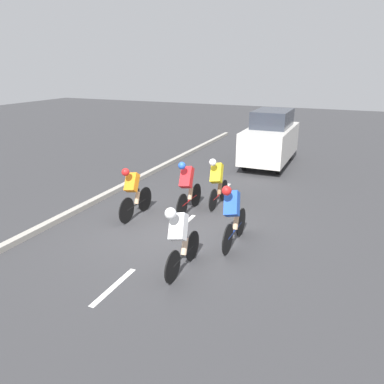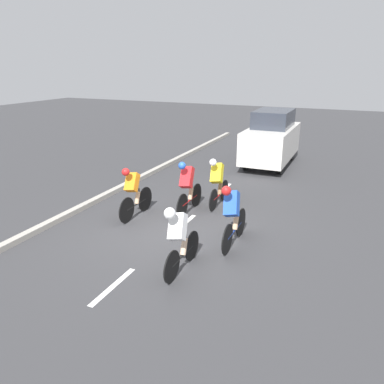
{
  "view_description": "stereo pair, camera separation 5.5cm",
  "coord_description": "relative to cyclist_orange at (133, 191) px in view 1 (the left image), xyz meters",
  "views": [
    {
      "loc": [
        -3.86,
        7.87,
        4.06
      ],
      "look_at": [
        -0.25,
        -0.41,
        0.95
      ],
      "focal_mm": 35.0,
      "sensor_mm": 36.0,
      "label": 1
    },
    {
      "loc": [
        -3.91,
        7.85,
        4.06
      ],
      "look_at": [
        -0.25,
        -0.41,
        0.95
      ],
      "focal_mm": 35.0,
      "sensor_mm": 36.0,
      "label": 2
    }
  ],
  "objects": [
    {
      "name": "cyclist_blue",
      "position": [
        -3.0,
        0.54,
        0.04
      ],
      "size": [
        0.44,
        1.74,
        1.53
      ],
      "color": "black",
      "rests_on": "ground"
    },
    {
      "name": "cyclist_yellow",
      "position": [
        -1.8,
        -1.74,
        0.03
      ],
      "size": [
        0.41,
        1.61,
        1.5
      ],
      "color": "black",
      "rests_on": "ground"
    },
    {
      "name": "lane_stripe_mid",
      "position": [
        -1.47,
        -0.08,
        -0.76
      ],
      "size": [
        0.12,
        1.4,
        0.01
      ],
      "primitive_type": "cube",
      "color": "white",
      "rests_on": "ground"
    },
    {
      "name": "ground_plane",
      "position": [
        -1.47,
        0.32,
        -0.76
      ],
      "size": [
        60.0,
        60.0,
        0.0
      ],
      "primitive_type": "plane",
      "color": "#38383A"
    },
    {
      "name": "support_car",
      "position": [
        -2.15,
        -7.23,
        0.36
      ],
      "size": [
        1.7,
        4.0,
        2.26
      ],
      "color": "black",
      "rests_on": "ground"
    },
    {
      "name": "lane_stripe_near",
      "position": [
        -1.47,
        3.12,
        -0.76
      ],
      "size": [
        0.12,
        1.4,
        0.01
      ],
      "primitive_type": "cube",
      "color": "white",
      "rests_on": "ground"
    },
    {
      "name": "cyclist_red",
      "position": [
        -1.21,
        -0.92,
        0.04
      ],
      "size": [
        0.4,
        1.69,
        1.55
      ],
      "color": "black",
      "rests_on": "ground"
    },
    {
      "name": "cyclist_white",
      "position": [
        -2.39,
        2.11,
        0.03
      ],
      "size": [
        0.42,
        1.63,
        1.48
      ],
      "color": "black",
      "rests_on": "ground"
    },
    {
      "name": "cyclist_orange",
      "position": [
        0.0,
        0.0,
        0.0
      ],
      "size": [
        0.39,
        1.67,
        1.47
      ],
      "color": "black",
      "rests_on": "ground"
    },
    {
      "name": "lane_stripe_far",
      "position": [
        -1.47,
        -3.28,
        -0.76
      ],
      "size": [
        0.12,
        1.4,
        0.01
      ],
      "primitive_type": "cube",
      "color": "white",
      "rests_on": "ground"
    },
    {
      "name": "curb",
      "position": [
        1.73,
        -0.08,
        -0.69
      ],
      "size": [
        0.2,
        26.21,
        0.14
      ],
      "primitive_type": "cube",
      "color": "#A8A399",
      "rests_on": "ground"
    }
  ]
}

